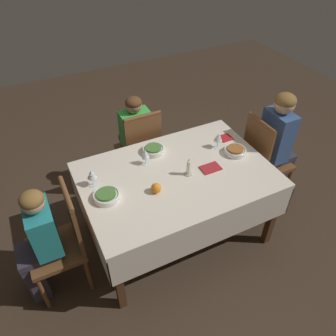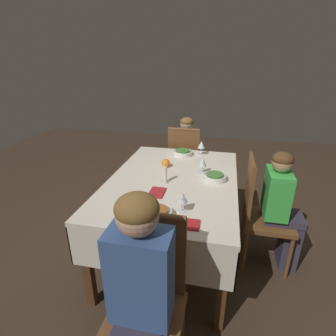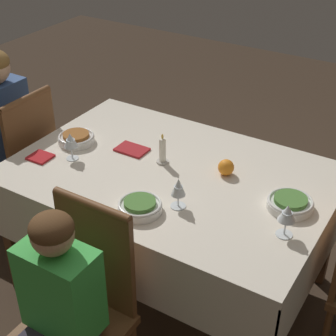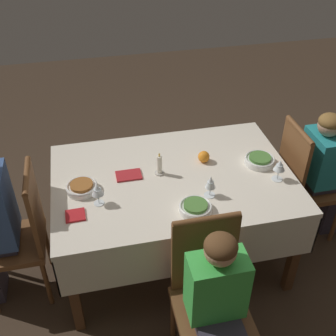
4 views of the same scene
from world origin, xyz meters
The scene contains 18 objects.
ground_plane centered at (0.00, 0.00, 0.00)m, with size 8.00×8.00×0.00m, color #3D2D21.
dining_table centered at (0.00, 0.00, 0.67)m, with size 1.57×1.08×0.76m.
chair_west centered at (-1.00, -0.07, 0.53)m, with size 0.41×0.40×0.98m.
chair_east centered at (1.00, 0.05, 0.53)m, with size 0.41×0.40×0.98m.
chair_south centered at (0.03, -0.75, 0.53)m, with size 0.40×0.41×0.98m.
person_adult_denim centered at (-1.15, -0.07, 0.68)m, with size 0.34×0.30×1.20m.
person_child_teal centered at (1.17, 0.05, 0.58)m, with size 0.33×0.30×1.06m.
person_child_green centered at (0.03, -0.92, 0.58)m, with size 0.30×0.33×1.05m.
bowl_west centered at (-0.59, -0.02, 0.78)m, with size 0.20×0.20×0.06m.
wine_glass_west centered at (-0.50, -0.16, 0.86)m, with size 0.07×0.07×0.15m.
bowl_east centered at (0.61, 0.02, 0.78)m, with size 0.21×0.21×0.06m.
wine_glass_east centered at (0.66, -0.17, 0.86)m, with size 0.07×0.07×0.15m.
bowl_south centered at (0.05, -0.35, 0.78)m, with size 0.20×0.20×0.06m.
wine_glass_south centered at (0.18, -0.23, 0.86)m, with size 0.07×0.07×0.15m.
candle_centerpiece centered at (-0.08, 0.05, 0.82)m, with size 0.06×0.06×0.16m.
orange_fruit centered at (0.24, 0.12, 0.80)m, with size 0.08×0.08×0.08m, color orange.
napkin_red_folded centered at (-0.64, -0.24, 0.76)m, with size 0.12×0.11×0.01m.
napkin_spare_side centered at (-0.28, 0.07, 0.76)m, with size 0.17×0.11×0.01m.
Camera 2 is at (-2.00, -0.40, 1.71)m, focal length 28.00 mm.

